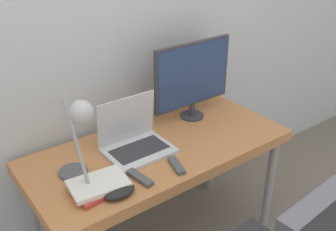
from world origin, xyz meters
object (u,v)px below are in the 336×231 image
laptop (135,140)px  game_controller (119,191)px  desk_lamp (79,129)px  monitor (193,77)px  book_stack (99,186)px

laptop → game_controller: bearing=-133.5°
laptop → desk_lamp: size_ratio=0.75×
monitor → game_controller: (-0.72, -0.38, -0.23)m
book_stack → laptop: bearing=31.9°
laptop → monitor: size_ratio=0.63×
laptop → game_controller: 0.37m
game_controller → monitor: bearing=27.7°
laptop → monitor: (0.47, 0.11, 0.20)m
laptop → monitor: monitor is taller
laptop → desk_lamp: desk_lamp is taller
book_stack → monitor: bearing=21.3°
laptop → desk_lamp: 0.44m
laptop → book_stack: size_ratio=1.23×
laptop → desk_lamp: (-0.35, -0.14, 0.24)m
laptop → book_stack: (-0.31, -0.19, -0.03)m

